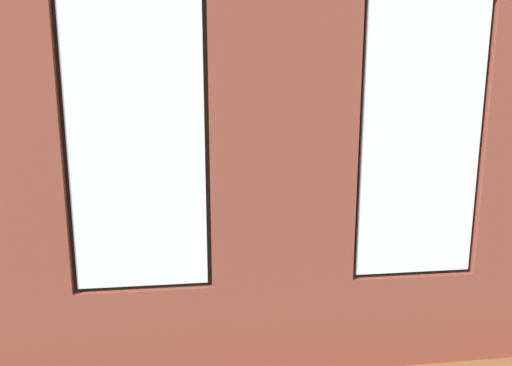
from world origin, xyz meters
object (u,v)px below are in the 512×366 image
(potted_plant_corner_near_left, at_px, (396,169))
(potted_plant_near_tv, at_px, (6,256))
(couch_by_window, at_px, (192,295))
(remote_black, at_px, (275,226))
(cup_ceramic, at_px, (249,220))
(potted_plant_by_left_couch, at_px, (383,203))
(couch_left, at_px, (459,235))
(coffee_table, at_px, (265,229))
(candle_jar, at_px, (295,217))
(potted_plant_foreground_right, at_px, (65,179))
(remote_gray, at_px, (230,228))
(table_plant_small, at_px, (265,215))

(potted_plant_corner_near_left, bearing_deg, potted_plant_near_tv, 30.06)
(couch_by_window, relative_size, remote_black, 11.15)
(cup_ceramic, distance_m, potted_plant_by_left_couch, 2.28)
(couch_by_window, xyz_separation_m, cup_ceramic, (-0.70, -1.81, 0.14))
(couch_left, bearing_deg, remote_black, -93.17)
(coffee_table, xyz_separation_m, candle_jar, (-0.41, -0.13, 0.11))
(coffee_table, height_order, potted_plant_corner_near_left, potted_plant_corner_near_left)
(coffee_table, relative_size, potted_plant_corner_near_left, 1.07)
(candle_jar, xyz_separation_m, potted_plant_foreground_right, (3.25, -1.64, 0.26))
(candle_jar, distance_m, remote_gray, 0.89)
(table_plant_small, xyz_separation_m, remote_black, (-0.11, 0.11, -0.12))
(remote_black, relative_size, potted_plant_foreground_right, 0.15)
(couch_by_window, xyz_separation_m, remote_black, (-1.00, -1.61, 0.10))
(potted_plant_foreground_right, height_order, potted_plant_near_tv, potted_plant_foreground_right)
(couch_left, bearing_deg, potted_plant_near_tv, -76.93)
(cup_ceramic, bearing_deg, remote_gray, 37.87)
(couch_by_window, bearing_deg, couch_left, -157.97)
(couch_left, height_order, table_plant_small, couch_left)
(couch_left, distance_m, cup_ceramic, 2.57)
(coffee_table, xyz_separation_m, remote_black, (-0.11, 0.11, 0.06))
(couch_by_window, xyz_separation_m, table_plant_small, (-0.88, -1.72, 0.22))
(couch_left, distance_m, remote_black, 2.24)
(potted_plant_foreground_right, bearing_deg, potted_plant_by_left_couch, 170.33)
(remote_gray, bearing_deg, remote_black, 102.93)
(remote_black, bearing_deg, potted_plant_foreground_right, -44.57)
(remote_black, xyz_separation_m, potted_plant_by_left_couch, (-1.82, -1.07, -0.01))
(coffee_table, distance_m, candle_jar, 0.44)
(couch_left, bearing_deg, potted_plant_foreground_right, -108.16)
(coffee_table, bearing_deg, potted_plant_foreground_right, -31.94)
(cup_ceramic, height_order, potted_plant_near_tv, potted_plant_near_tv)
(potted_plant_near_tv, height_order, potted_plant_corner_near_left, potted_plant_corner_near_left)
(couch_left, xyz_separation_m, candle_jar, (1.92, -0.55, 0.15))
(couch_left, bearing_deg, couch_by_window, -63.14)
(couch_by_window, distance_m, cup_ceramic, 1.95)
(cup_ceramic, xyz_separation_m, potted_plant_corner_near_left, (-2.66, -1.71, 0.31))
(cup_ceramic, distance_m, potted_plant_foreground_right, 3.15)
(potted_plant_by_left_couch, bearing_deg, potted_plant_foreground_right, -9.67)
(couch_by_window, relative_size, potted_plant_near_tv, 2.33)
(couch_by_window, bearing_deg, remote_black, -121.71)
(remote_black, xyz_separation_m, potted_plant_foreground_right, (2.95, -1.88, 0.31))
(couch_by_window, xyz_separation_m, remote_gray, (-0.44, -1.61, 0.10))
(candle_jar, height_order, table_plant_small, table_plant_small)
(remote_gray, xyz_separation_m, potted_plant_foreground_right, (2.39, -1.88, 0.31))
(couch_left, relative_size, potted_plant_near_tv, 2.35)
(potted_plant_near_tv, bearing_deg, cup_ceramic, -152.97)
(candle_jar, bearing_deg, cup_ceramic, 3.54)
(coffee_table, bearing_deg, potted_plant_by_left_couch, -153.60)
(couch_left, distance_m, remote_gray, 2.79)
(couch_by_window, distance_m, remote_gray, 1.67)
(remote_black, distance_m, potted_plant_by_left_couch, 2.11)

